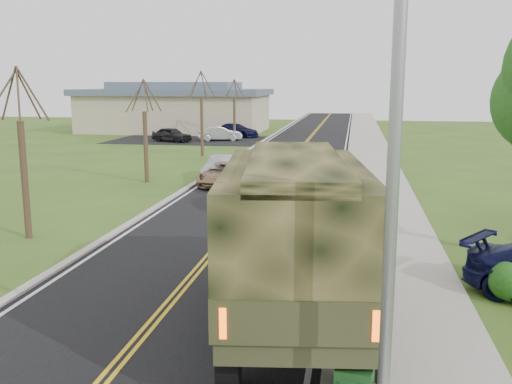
# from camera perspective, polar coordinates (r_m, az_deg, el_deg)

# --- Properties ---
(road) EXTENTS (8.00, 120.00, 0.01)m
(road) POSITION_cam_1_polar(r_m,az_deg,el_deg) (48.73, 4.48, 4.32)
(road) COLOR black
(road) RESTS_ON ground
(curb_right) EXTENTS (0.30, 120.00, 0.12)m
(curb_right) POSITION_cam_1_polar(r_m,az_deg,el_deg) (48.52, 9.38, 4.24)
(curb_right) COLOR #9E998E
(curb_right) RESTS_ON ground
(sidewalk_right) EXTENTS (3.20, 120.00, 0.10)m
(sidewalk_right) POSITION_cam_1_polar(r_m,az_deg,el_deg) (48.54, 11.45, 4.17)
(sidewalk_right) COLOR #9E998E
(sidewalk_right) RESTS_ON ground
(curb_left) EXTENTS (0.30, 120.00, 0.10)m
(curb_left) POSITION_cam_1_polar(r_m,az_deg,el_deg) (49.28, -0.35, 4.48)
(curb_left) COLOR #9E998E
(curb_left) RESTS_ON ground
(street_light) EXTENTS (1.65, 0.22, 8.00)m
(street_light) POSITION_cam_1_polar(r_m,az_deg,el_deg) (7.80, 12.87, 2.83)
(street_light) COLOR gray
(street_light) RESTS_ON ground
(bare_tree_a) EXTENTS (1.93, 2.26, 6.08)m
(bare_tree_a) POSITION_cam_1_polar(r_m,az_deg,el_deg) (21.72, -22.23, 2.45)
(bare_tree_a) COLOR #38281C
(bare_tree_a) RESTS_ON ground
(bare_tree_b) EXTENTS (1.83, 2.14, 5.73)m
(bare_tree_b) POSITION_cam_1_polar(r_m,az_deg,el_deg) (32.46, -11.00, 5.30)
(bare_tree_b) COLOR #38281C
(bare_tree_b) RESTS_ON ground
(bare_tree_c) EXTENTS (2.04, 2.39, 6.42)m
(bare_tree_c) POSITION_cam_1_polar(r_m,az_deg,el_deg) (43.83, -5.45, 7.22)
(bare_tree_c) COLOR #38281C
(bare_tree_c) RESTS_ON ground
(bare_tree_d) EXTENTS (1.88, 2.20, 5.91)m
(bare_tree_d) POSITION_cam_1_polar(r_m,az_deg,el_deg) (55.50, -2.17, 7.77)
(bare_tree_d) COLOR #38281C
(bare_tree_d) RESTS_ON ground
(commercial_building) EXTENTS (25.50, 21.50, 5.65)m
(commercial_building) POSITION_cam_1_polar(r_m,az_deg,el_deg) (67.43, -7.96, 8.32)
(commercial_building) COLOR tan
(commercial_building) RESTS_ON ground
(military_truck) EXTENTS (3.82, 8.34, 4.02)m
(military_truck) POSITION_cam_1_polar(r_m,az_deg,el_deg) (12.60, 3.76, -3.82)
(military_truck) COLOR black
(military_truck) RESTS_ON ground
(suv_champagne) EXTENTS (2.34, 4.55, 1.23)m
(suv_champagne) POSITION_cam_1_polar(r_m,az_deg,el_deg) (31.21, -3.26, 1.82)
(suv_champagne) COLOR #937352
(suv_champagne) RESTS_ON ground
(sedan_silver) EXTENTS (1.65, 4.24, 1.37)m
(sedan_silver) POSITION_cam_1_polar(r_m,az_deg,el_deg) (33.12, -3.35, 2.47)
(sedan_silver) COLOR #ABABB0
(sedan_silver) RESTS_ON ground
(lot_car_dark) EXTENTS (4.35, 3.01, 1.38)m
(lot_car_dark) POSITION_cam_1_polar(r_m,az_deg,el_deg) (55.13, -8.43, 5.70)
(lot_car_dark) COLOR black
(lot_car_dark) RESTS_ON ground
(lot_car_silver) EXTENTS (4.47, 2.85, 1.39)m
(lot_car_silver) POSITION_cam_1_polar(r_m,az_deg,el_deg) (55.74, -3.65, 5.85)
(lot_car_silver) COLOR #BCBCC1
(lot_car_silver) RESTS_ON ground
(lot_car_navy) EXTENTS (5.25, 3.83, 1.41)m
(lot_car_navy) POSITION_cam_1_polar(r_m,az_deg,el_deg) (59.65, -1.92, 6.20)
(lot_car_navy) COLOR black
(lot_car_navy) RESTS_ON ground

